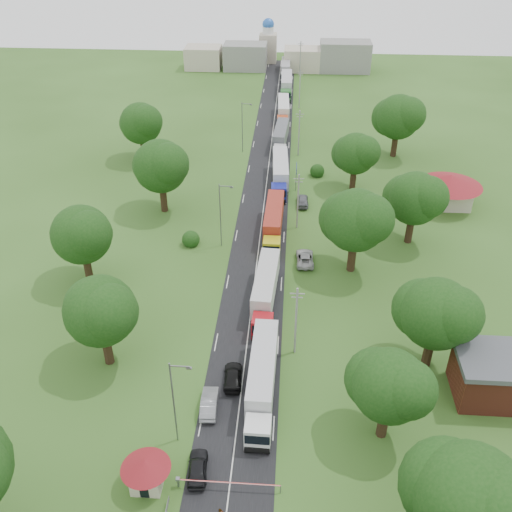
# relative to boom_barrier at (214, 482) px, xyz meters

# --- Properties ---
(ground) EXTENTS (260.00, 260.00, 0.00)m
(ground) POSITION_rel_boom_barrier_xyz_m (1.36, 25.00, -0.89)
(ground) COLOR #2F511B
(ground) RESTS_ON ground
(road) EXTENTS (8.00, 200.00, 0.04)m
(road) POSITION_rel_boom_barrier_xyz_m (1.36, 45.00, -0.89)
(road) COLOR black
(road) RESTS_ON ground
(boom_barrier) EXTENTS (9.22, 0.35, 1.18)m
(boom_barrier) POSITION_rel_boom_barrier_xyz_m (0.00, 0.00, 0.00)
(boom_barrier) COLOR slate
(boom_barrier) RESTS_ON ground
(guard_booth) EXTENTS (4.40, 4.40, 3.45)m
(guard_booth) POSITION_rel_boom_barrier_xyz_m (-5.84, -0.00, 1.27)
(guard_booth) COLOR #BFB49E
(guard_booth) RESTS_ON ground
(info_sign) EXTENTS (0.12, 3.10, 4.10)m
(info_sign) POSITION_rel_boom_barrier_xyz_m (6.56, 60.00, 2.11)
(info_sign) COLOR slate
(info_sign) RESTS_ON ground
(pole_1) EXTENTS (1.60, 0.24, 9.00)m
(pole_1) POSITION_rel_boom_barrier_xyz_m (6.86, 18.00, 3.79)
(pole_1) COLOR gray
(pole_1) RESTS_ON ground
(pole_2) EXTENTS (1.60, 0.24, 9.00)m
(pole_2) POSITION_rel_boom_barrier_xyz_m (6.86, 46.00, 3.79)
(pole_2) COLOR gray
(pole_2) RESTS_ON ground
(pole_3) EXTENTS (1.60, 0.24, 9.00)m
(pole_3) POSITION_rel_boom_barrier_xyz_m (6.86, 74.00, 3.79)
(pole_3) COLOR gray
(pole_3) RESTS_ON ground
(pole_4) EXTENTS (1.60, 0.24, 9.00)m
(pole_4) POSITION_rel_boom_barrier_xyz_m (6.86, 102.00, 3.79)
(pole_4) COLOR gray
(pole_4) RESTS_ON ground
(pole_5) EXTENTS (1.60, 0.24, 9.00)m
(pole_5) POSITION_rel_boom_barrier_xyz_m (6.86, 130.00, 3.79)
(pole_5) COLOR gray
(pole_5) RESTS_ON ground
(lamp_0) EXTENTS (2.03, 0.22, 10.00)m
(lamp_0) POSITION_rel_boom_barrier_xyz_m (-3.99, 5.00, 4.66)
(lamp_0) COLOR slate
(lamp_0) RESTS_ON ground
(lamp_1) EXTENTS (2.03, 0.22, 10.00)m
(lamp_1) POSITION_rel_boom_barrier_xyz_m (-3.99, 40.00, 4.66)
(lamp_1) COLOR slate
(lamp_1) RESTS_ON ground
(lamp_2) EXTENTS (2.03, 0.22, 10.00)m
(lamp_2) POSITION_rel_boom_barrier_xyz_m (-3.99, 75.00, 4.66)
(lamp_2) COLOR slate
(lamp_2) RESTS_ON ground
(tree_1) EXTENTS (9.60, 9.60, 12.05)m
(tree_1) POSITION_rel_boom_barrier_xyz_m (19.34, -4.83, 6.96)
(tree_1) COLOR #382616
(tree_1) RESTS_ON ground
(tree_2) EXTENTS (8.00, 8.00, 10.10)m
(tree_2) POSITION_rel_boom_barrier_xyz_m (15.35, 7.14, 5.70)
(tree_2) COLOR #382616
(tree_2) RESTS_ON ground
(tree_3) EXTENTS (8.80, 8.80, 11.07)m
(tree_3) POSITION_rel_boom_barrier_xyz_m (21.35, 17.16, 6.33)
(tree_3) COLOR #382616
(tree_3) RESTS_ON ground
(tree_4) EXTENTS (9.60, 9.60, 12.05)m
(tree_4) POSITION_rel_boom_barrier_xyz_m (14.34, 35.17, 6.96)
(tree_4) COLOR #382616
(tree_4) RESTS_ON ground
(tree_5) EXTENTS (8.80, 8.80, 11.07)m
(tree_5) POSITION_rel_boom_barrier_xyz_m (23.35, 43.16, 6.33)
(tree_5) COLOR #382616
(tree_5) RESTS_ON ground
(tree_6) EXTENTS (8.00, 8.00, 10.10)m
(tree_6) POSITION_rel_boom_barrier_xyz_m (16.35, 60.14, 5.70)
(tree_6) COLOR #382616
(tree_6) RESTS_ON ground
(tree_7) EXTENTS (9.60, 9.60, 12.05)m
(tree_7) POSITION_rel_boom_barrier_xyz_m (25.34, 75.17, 6.96)
(tree_7) COLOR #382616
(tree_7) RESTS_ON ground
(tree_10) EXTENTS (8.80, 8.80, 11.07)m
(tree_10) POSITION_rel_boom_barrier_xyz_m (-13.65, 15.16, 6.33)
(tree_10) COLOR #382616
(tree_10) RESTS_ON ground
(tree_11) EXTENTS (8.80, 8.80, 11.07)m
(tree_11) POSITION_rel_boom_barrier_xyz_m (-20.65, 30.16, 6.33)
(tree_11) COLOR #382616
(tree_11) RESTS_ON ground
(tree_12) EXTENTS (9.60, 9.60, 12.05)m
(tree_12) POSITION_rel_boom_barrier_xyz_m (-14.66, 50.17, 6.96)
(tree_12) COLOR #382616
(tree_12) RESTS_ON ground
(tree_13) EXTENTS (8.80, 8.80, 11.07)m
(tree_13) POSITION_rel_boom_barrier_xyz_m (-22.65, 70.16, 6.33)
(tree_13) COLOR #382616
(tree_13) RESTS_ON ground
(house_brick) EXTENTS (8.60, 6.60, 5.20)m
(house_brick) POSITION_rel_boom_barrier_xyz_m (27.36, 13.00, 1.76)
(house_brick) COLOR maroon
(house_brick) RESTS_ON ground
(house_cream) EXTENTS (10.08, 10.08, 5.80)m
(house_cream) POSITION_rel_boom_barrier_xyz_m (31.36, 55.00, 2.75)
(house_cream) COLOR #BFB49E
(house_cream) RESTS_ON ground
(distant_town) EXTENTS (52.00, 8.00, 8.00)m
(distant_town) POSITION_rel_boom_barrier_xyz_m (2.04, 135.00, 2.60)
(distant_town) COLOR gray
(distant_town) RESTS_ON ground
(church) EXTENTS (5.00, 5.00, 12.30)m
(church) POSITION_rel_boom_barrier_xyz_m (-2.64, 143.00, 4.50)
(church) COLOR #BFB49E
(church) RESTS_ON ground
(truck_0) EXTENTS (2.77, 14.91, 4.13)m
(truck_0) POSITION_rel_boom_barrier_xyz_m (3.54, 11.51, 1.30)
(truck_0) COLOR white
(truck_0) RESTS_ON ground
(truck_1) EXTENTS (3.14, 14.46, 3.99)m
(truck_1) POSITION_rel_boom_barrier_xyz_m (3.05, 26.68, 1.23)
(truck_1) COLOR #AF141B
(truck_1) RESTS_ON ground
(truck_2) EXTENTS (2.73, 14.57, 4.03)m
(truck_2) POSITION_rel_boom_barrier_xyz_m (3.33, 43.88, 1.25)
(truck_2) COLOR gold
(truck_2) RESTS_ON ground
(truck_3) EXTENTS (3.19, 15.20, 4.20)m
(truck_3) POSITION_rel_boom_barrier_xyz_m (3.74, 61.02, 1.34)
(truck_3) COLOR navy
(truck_3) RESTS_ON ground
(truck_4) EXTENTS (3.09, 13.86, 3.83)m
(truck_4) POSITION_rel_boom_barrier_xyz_m (3.29, 78.10, 1.14)
(truck_4) COLOR silver
(truck_4) RESTS_ON ground
(truck_5) EXTENTS (2.83, 13.99, 3.87)m
(truck_5) POSITION_rel_boom_barrier_xyz_m (3.35, 94.42, 1.16)
(truck_5) COLOR #B23F1B
(truck_5) RESTS_ON ground
(truck_6) EXTENTS (2.79, 15.23, 4.22)m
(truck_6) POSITION_rel_boom_barrier_xyz_m (3.59, 112.89, 1.35)
(truck_6) COLOR #286A2A
(truck_6) RESTS_ON ground
(truck_7) EXTENTS (2.45, 13.63, 3.78)m
(truck_7) POSITION_rel_boom_barrier_xyz_m (2.98, 128.30, 1.11)
(truck_7) COLOR #A8A8A8
(truck_7) RESTS_ON ground
(car_lane_front) EXTENTS (2.10, 4.41, 1.46)m
(car_lane_front) POSITION_rel_boom_barrier_xyz_m (-1.64, 1.50, -0.16)
(car_lane_front) COLOR black
(car_lane_front) RESTS_ON ground
(car_lane_mid) EXTENTS (1.82, 4.66, 1.51)m
(car_lane_mid) POSITION_rel_boom_barrier_xyz_m (-1.64, 9.10, -0.14)
(car_lane_mid) COLOR gray
(car_lane_mid) RESTS_ON ground
(car_lane_rear) EXTENTS (2.19, 4.82, 1.37)m
(car_lane_rear) POSITION_rel_boom_barrier_xyz_m (0.36, 13.00, -0.21)
(car_lane_rear) COLOR black
(car_lane_rear) RESTS_ON ground
(car_verge_near) EXTENTS (2.56, 5.21, 1.42)m
(car_verge_near) POSITION_rel_boom_barrier_xyz_m (8.06, 36.42, -0.18)
(car_verge_near) COLOR #ADADAD
(car_verge_near) RESTS_ON ground
(car_verge_far) EXTENTS (1.97, 4.62, 1.56)m
(car_verge_far) POSITION_rel_boom_barrier_xyz_m (7.75, 53.56, -0.11)
(car_verge_far) COLOR slate
(car_verge_far) RESTS_ON ground
(pedestrian_booth) EXTENTS (1.01, 1.11, 1.86)m
(pedestrian_booth) POSITION_rel_boom_barrier_xyz_m (-5.14, 0.90, 0.04)
(pedestrian_booth) COLOR gray
(pedestrian_booth) RESTS_ON ground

